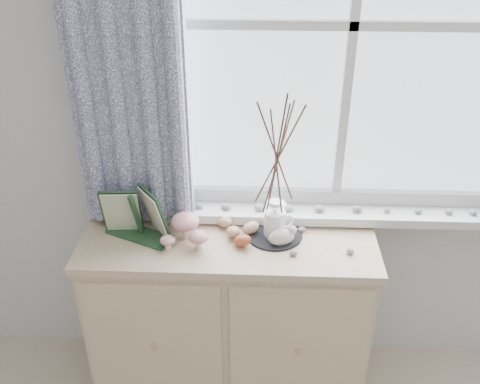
{
  "coord_description": "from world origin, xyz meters",
  "views": [
    {
      "loc": [
        -0.03,
        -0.01,
        2.12
      ],
      "look_at": [
        -0.1,
        1.7,
        1.1
      ],
      "focal_mm": 40.0,
      "sensor_mm": 36.0,
      "label": 1
    }
  ],
  "objects_px": {
    "toadstool_cluster": "(186,228)",
    "twig_pitcher": "(277,153)",
    "botanical_book": "(136,217)",
    "sideboard": "(229,317)"
  },
  "relations": [
    {
      "from": "sideboard",
      "to": "twig_pitcher",
      "type": "height_order",
      "value": "twig_pitcher"
    },
    {
      "from": "toadstool_cluster",
      "to": "twig_pitcher",
      "type": "xyz_separation_m",
      "value": [
        0.35,
        0.06,
        0.31
      ]
    },
    {
      "from": "sideboard",
      "to": "toadstool_cluster",
      "type": "xyz_separation_m",
      "value": [
        -0.17,
        -0.02,
        0.49
      ]
    },
    {
      "from": "botanical_book",
      "to": "twig_pitcher",
      "type": "height_order",
      "value": "twig_pitcher"
    },
    {
      "from": "sideboard",
      "to": "toadstool_cluster",
      "type": "relative_size",
      "value": 6.29
    },
    {
      "from": "twig_pitcher",
      "to": "sideboard",
      "type": "bearing_deg",
      "value": 172.74
    },
    {
      "from": "botanical_book",
      "to": "toadstool_cluster",
      "type": "xyz_separation_m",
      "value": [
        0.2,
        0.0,
        -0.05
      ]
    },
    {
      "from": "twig_pitcher",
      "to": "botanical_book",
      "type": "bearing_deg",
      "value": 167.57
    },
    {
      "from": "toadstool_cluster",
      "to": "twig_pitcher",
      "type": "bearing_deg",
      "value": 8.94
    },
    {
      "from": "botanical_book",
      "to": "toadstool_cluster",
      "type": "bearing_deg",
      "value": 25.51
    }
  ]
}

